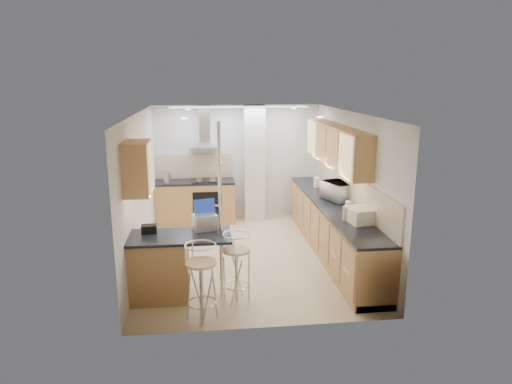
{
  "coord_description": "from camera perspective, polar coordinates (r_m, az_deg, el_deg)",
  "views": [
    {
      "loc": [
        -0.74,
        -7.51,
        3.05
      ],
      "look_at": [
        0.16,
        0.2,
        1.11
      ],
      "focal_mm": 32.0,
      "sensor_mm": 36.0,
      "label": 1
    }
  ],
  "objects": [
    {
      "name": "ground",
      "position": [
        8.14,
        -0.96,
        -7.99
      ],
      "size": [
        4.8,
        4.8,
        0.0
      ],
      "primitive_type": "plane",
      "color": "beige",
      "rests_on": "ground"
    },
    {
      "name": "peninsula",
      "position": [
        6.6,
        -9.58,
        -9.16
      ],
      "size": [
        1.47,
        0.72,
        0.94
      ],
      "color": "#B88049",
      "rests_on": "ground"
    },
    {
      "name": "bag",
      "position": [
        6.59,
        -13.23,
        -4.52
      ],
      "size": [
        0.22,
        0.17,
        0.12
      ],
      "primitive_type": "cube",
      "rotation": [
        0.0,
        0.0,
        0.08
      ],
      "color": "black",
      "rests_on": "peninsula"
    },
    {
      "name": "right_counter",
      "position": [
        8.25,
        9.48,
        -4.46
      ],
      "size": [
        0.63,
        4.4,
        0.92
      ],
      "color": "#B88049",
      "rests_on": "ground"
    },
    {
      "name": "microwave",
      "position": [
        8.31,
        10.27,
        0.1
      ],
      "size": [
        0.58,
        0.7,
        0.33
      ],
      "primitive_type": "imported",
      "rotation": [
        0.0,
        0.0,
        1.93
      ],
      "color": "white",
      "rests_on": "right_counter"
    },
    {
      "name": "jar_a",
      "position": [
        9.25,
        7.59,
        1.2
      ],
      "size": [
        0.14,
        0.14,
        0.19
      ],
      "primitive_type": "cylinder",
      "rotation": [
        0.0,
        0.0,
        -0.21
      ],
      "color": "white",
      "rests_on": "right_counter"
    },
    {
      "name": "laptop",
      "position": [
        6.57,
        -6.4,
        -3.77
      ],
      "size": [
        0.38,
        0.32,
        0.22
      ],
      "primitive_type": "cube",
      "rotation": [
        0.0,
        0.0,
        0.28
      ],
      "color": "#ACB0B4",
      "rests_on": "peninsula"
    },
    {
      "name": "jar_b",
      "position": [
        9.28,
        8.06,
        1.05
      ],
      "size": [
        0.14,
        0.14,
        0.14
      ],
      "primitive_type": "cylinder",
      "rotation": [
        0.0,
        0.0,
        0.37
      ],
      "color": "white",
      "rests_on": "right_counter"
    },
    {
      "name": "jar_c",
      "position": [
        7.17,
        11.31,
        -2.63
      ],
      "size": [
        0.17,
        0.17,
        0.22
      ],
      "primitive_type": "cylinder",
      "rotation": [
        0.0,
        0.0,
        -0.26
      ],
      "color": "#B3B18F",
      "rests_on": "right_counter"
    },
    {
      "name": "bar_stool_end",
      "position": [
        6.43,
        -2.45,
        -9.35
      ],
      "size": [
        0.57,
        0.57,
        1.0
      ],
      "primitive_type": null,
      "rotation": [
        0.0,
        0.0,
        0.69
      ],
      "color": "tan",
      "rests_on": "ground"
    },
    {
      "name": "jar_d",
      "position": [
        7.83,
        11.47,
        -1.58
      ],
      "size": [
        0.11,
        0.11,
        0.13
      ],
      "primitive_type": "cylinder",
      "rotation": [
        0.0,
        0.0,
        -0.14
      ],
      "color": "white",
      "rests_on": "right_counter"
    },
    {
      "name": "bar_stool_near",
      "position": [
        5.97,
        -6.84,
        -11.12
      ],
      "size": [
        0.56,
        0.56,
        1.04
      ],
      "primitive_type": null,
      "rotation": [
        0.0,
        0.0,
        -0.4
      ],
      "color": "tan",
      "rests_on": "ground"
    },
    {
      "name": "back_counter",
      "position": [
        9.96,
        -7.63,
        -1.18
      ],
      "size": [
        1.7,
        0.63,
        0.92
      ],
      "color": "#B88049",
      "rests_on": "ground"
    },
    {
      "name": "bread_bin",
      "position": [
        7.1,
        12.82,
        -2.85
      ],
      "size": [
        0.4,
        0.47,
        0.22
      ],
      "primitive_type": "cube",
      "rotation": [
        0.0,
        0.0,
        0.17
      ],
      "color": "white",
      "rests_on": "right_counter"
    },
    {
      "name": "kettle",
      "position": [
        9.7,
        -11.06,
        1.76
      ],
      "size": [
        0.16,
        0.16,
        0.23
      ],
      "primitive_type": "cylinder",
      "color": "#AAADAF",
      "rests_on": "back_counter"
    },
    {
      "name": "room_shell",
      "position": [
        8.1,
        1.02,
        3.29
      ],
      "size": [
        3.64,
        4.84,
        2.51
      ],
      "color": "silver",
      "rests_on": "ground"
    }
  ]
}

